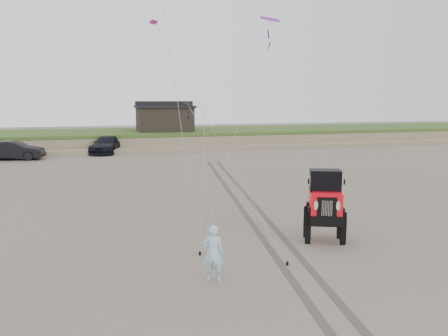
{
  "coord_description": "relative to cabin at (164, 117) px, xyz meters",
  "views": [
    {
      "loc": [
        -4.9,
        -12.76,
        5.13
      ],
      "look_at": [
        -0.48,
        3.0,
        2.6
      ],
      "focal_mm": 35.0,
      "sensor_mm": 36.0,
      "label": 1
    }
  ],
  "objects": [
    {
      "name": "ground",
      "position": [
        -2.0,
        -37.0,
        -3.24
      ],
      "size": [
        160.0,
        160.0,
        0.0
      ],
      "primitive_type": "plane",
      "color": "#6B6054",
      "rests_on": "ground"
    },
    {
      "name": "dune_ridge",
      "position": [
        -2.0,
        0.5,
        -2.42
      ],
      "size": [
        160.0,
        14.25,
        1.73
      ],
      "color": "#7A6B54",
      "rests_on": "ground"
    },
    {
      "name": "kite_flock",
      "position": [
        -0.03,
        -27.08,
        6.58
      ],
      "size": [
        7.65,
        4.96,
        10.04
      ],
      "color": "red",
      "rests_on": "ground"
    },
    {
      "name": "cabin",
      "position": [
        0.0,
        0.0,
        0.0
      ],
      "size": [
        6.4,
        5.4,
        3.35
      ],
      "color": "black",
      "rests_on": "dune_ridge"
    },
    {
      "name": "truck_c",
      "position": [
        -6.43,
        -5.4,
        -2.4
      ],
      "size": [
        3.99,
        6.21,
        1.68
      ],
      "primitive_type": "imported",
      "rotation": [
        0.0,
        0.0,
        -0.31
      ],
      "color": "black",
      "rests_on": "ground"
    },
    {
      "name": "tire_tracks",
      "position": [
        0.0,
        -29.0,
        -3.23
      ],
      "size": [
        5.22,
        29.74,
        0.01
      ],
      "color": "#4C443D",
      "rests_on": "ground"
    },
    {
      "name": "man",
      "position": [
        -3.98,
        -38.21,
        -2.41
      ],
      "size": [
        0.7,
        0.58,
        1.66
      ],
      "primitive_type": "imported",
      "rotation": [
        0.0,
        0.0,
        2.8
      ],
      "color": "#98CEEC",
      "rests_on": "ground"
    },
    {
      "name": "stake_aux",
      "position": [
        -1.44,
        -37.69,
        -3.18
      ],
      "size": [
        0.08,
        0.08,
        0.12
      ],
      "primitive_type": "cylinder",
      "color": "black",
      "rests_on": "ground"
    },
    {
      "name": "jeep",
      "position": [
        0.83,
        -35.84,
        -2.18
      ],
      "size": [
        4.38,
        6.17,
        2.11
      ],
      "primitive_type": null,
      "rotation": [
        0.0,
        0.0,
        -0.38
      ],
      "color": "red",
      "rests_on": "ground"
    },
    {
      "name": "truck_b",
      "position": [
        -14.37,
        -8.33,
        -2.42
      ],
      "size": [
        5.19,
        2.52,
        1.64
      ],
      "primitive_type": "imported",
      "rotation": [
        0.0,
        0.0,
        1.41
      ],
      "color": "black",
      "rests_on": "ground"
    },
    {
      "name": "stake_main",
      "position": [
        -3.89,
        -36.04,
        -3.18
      ],
      "size": [
        0.08,
        0.08,
        0.12
      ],
      "primitive_type": "cylinder",
      "color": "black",
      "rests_on": "ground"
    }
  ]
}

